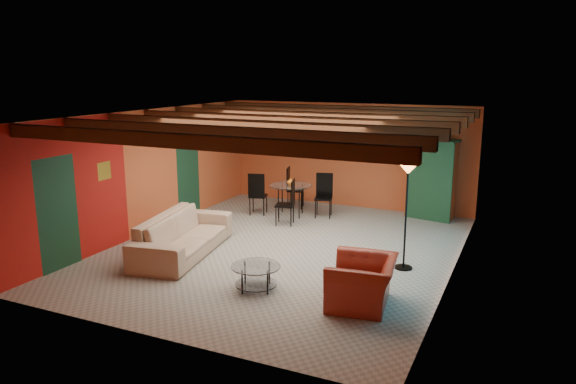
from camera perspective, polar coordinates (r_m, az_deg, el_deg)
The scene contains 11 objects.
room at distance 10.44m, azimuth -0.20°, elevation 6.39°, with size 6.52×8.01×2.71m.
sofa at distance 10.73m, azimuth -11.01°, elevation -4.43°, with size 2.68×1.05×0.78m, color tan.
armchair at distance 8.39m, azimuth 7.85°, elevation -9.44°, with size 1.12×0.98×0.73m, color maroon.
coffee_table at distance 8.95m, azimuth -3.40°, elevation -8.97°, with size 0.81×0.81×0.42m, color silver, non-canonical shape.
dining_table at distance 13.26m, azimuth 0.27°, elevation -0.24°, with size 2.06×2.06×1.07m, color white, non-canonical shape.
armoire at distance 13.44m, azimuth 14.90°, elevation 1.24°, with size 1.07×0.52×1.87m, color brown.
floor_lamp at distance 9.82m, azimuth 12.36°, elevation -2.48°, with size 0.40×0.40×1.98m, color black, non-canonical shape.
ceiling_fan at distance 10.34m, azimuth -0.46°, elevation 6.33°, with size 1.50×1.50×0.44m, color #472614, non-canonical shape.
painting at distance 14.39m, azimuth 2.97°, elevation 5.28°, with size 1.05×0.03×0.65m, color black.
potted_plant at distance 13.27m, azimuth 15.18°, elevation 6.16°, with size 0.41×0.35×0.45m, color #26661E.
vase at distance 13.13m, azimuth 0.27°, elevation 2.42°, with size 0.17×0.17×0.18m, color orange.
Camera 1 is at (4.34, -9.32, 3.52)m, focal length 33.63 mm.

